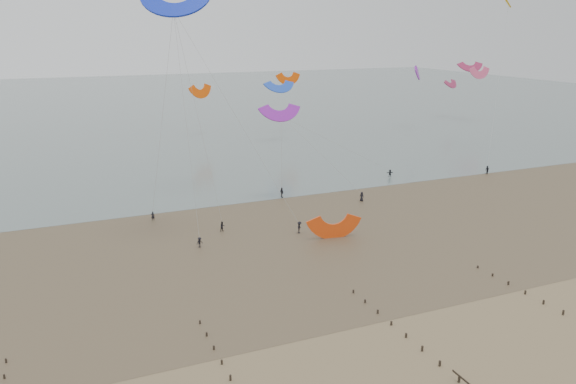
# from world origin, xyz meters

# --- Properties ---
(ground) EXTENTS (500.00, 500.00, 0.00)m
(ground) POSITION_xyz_m (0.00, 0.00, 0.00)
(ground) COLOR brown
(ground) RESTS_ON ground
(sea_and_shore) EXTENTS (500.00, 665.00, 0.03)m
(sea_and_shore) POSITION_xyz_m (-4.08, 34.40, 0.01)
(sea_and_shore) COLOR #475654
(sea_and_shore) RESTS_ON ground
(kitesurfer_lead) EXTENTS (0.60, 0.44, 1.52)m
(kitesurfer_lead) POSITION_xyz_m (-12.74, 46.75, 0.76)
(kitesurfer_lead) COLOR black
(kitesurfer_lead) RESTS_ON ground
(kitesurfers) EXTENTS (131.54, 24.23, 1.85)m
(kitesurfers) POSITION_xyz_m (13.72, 43.38, 0.84)
(kitesurfers) COLOR black
(kitesurfers) RESTS_ON ground
(grounded_kite) EXTENTS (7.57, 6.30, 3.77)m
(grounded_kite) POSITION_xyz_m (10.17, 28.75, 0.00)
(grounded_kite) COLOR #F1450F
(grounded_kite) RESTS_ON ground
(kites_airborne) EXTENTS (238.63, 108.67, 41.39)m
(kites_airborne) POSITION_xyz_m (-2.66, 92.28, 21.01)
(kites_airborne) COLOR purple
(kites_airborne) RESTS_ON ground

